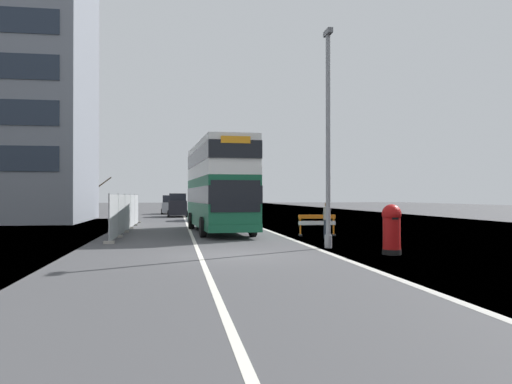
% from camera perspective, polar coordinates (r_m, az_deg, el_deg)
% --- Properties ---
extents(ground, '(140.00, 280.00, 0.10)m').
position_cam_1_polar(ground, '(18.03, -0.68, -6.99)').
color(ground, '#424244').
extents(double_decker_bus, '(3.20, 11.30, 4.89)m').
position_cam_1_polar(double_decker_bus, '(28.99, -4.13, 0.74)').
color(double_decker_bus, '#145638').
rests_on(double_decker_bus, ground).
extents(lamppost_foreground, '(0.29, 0.70, 8.45)m').
position_cam_1_polar(lamppost_foreground, '(20.41, 7.89, 5.14)').
color(lamppost_foreground, gray).
rests_on(lamppost_foreground, ground).
extents(red_pillar_postbox, '(0.67, 0.67, 1.72)m').
position_cam_1_polar(red_pillar_postbox, '(18.49, 14.61, -3.72)').
color(red_pillar_postbox, black).
rests_on(red_pillar_postbox, ground).
extents(roadworks_barrier, '(1.90, 0.53, 1.07)m').
position_cam_1_polar(roadworks_barrier, '(26.48, 6.68, -3.32)').
color(roadworks_barrier, orange).
rests_on(roadworks_barrier, ground).
extents(construction_site_fence, '(0.44, 17.20, 2.12)m').
position_cam_1_polar(construction_site_fence, '(31.17, -13.87, -2.24)').
color(construction_site_fence, '#A8AAAD').
rests_on(construction_site_fence, ground).
extents(car_oncoming_near, '(2.06, 4.36, 2.24)m').
position_cam_1_polar(car_oncoming_near, '(43.10, -5.52, -1.71)').
color(car_oncoming_near, navy).
rests_on(car_oncoming_near, ground).
extents(car_receding_mid, '(1.90, 4.25, 2.25)m').
position_cam_1_polar(car_receding_mid, '(50.93, -8.56, -1.50)').
color(car_receding_mid, black).
rests_on(car_receding_mid, ground).
extents(car_receding_far, '(1.99, 4.28, 2.08)m').
position_cam_1_polar(car_receding_far, '(59.20, -9.34, -1.43)').
color(car_receding_far, gray).
rests_on(car_receding_far, ground).
extents(bare_tree_far_verge_near, '(2.57, 1.98, 5.27)m').
position_cam_1_polar(bare_tree_far_verge_near, '(44.98, -25.00, 0.35)').
color(bare_tree_far_verge_near, '#4C3D2D').
rests_on(bare_tree_far_verge_near, ground).
extents(bare_tree_far_verge_mid, '(2.82, 3.00, 5.08)m').
position_cam_1_polar(bare_tree_far_verge_mid, '(71.22, -16.96, -0.01)').
color(bare_tree_far_verge_mid, '#4C3D2D').
rests_on(bare_tree_far_verge_mid, ground).
extents(bare_tree_far_verge_far, '(2.41, 2.86, 5.10)m').
position_cam_1_polar(bare_tree_far_verge_far, '(64.52, -19.64, 0.26)').
color(bare_tree_far_verge_far, '#4C3D2D').
rests_on(bare_tree_far_verge_far, ground).
extents(pedestrian_at_kerb, '(0.34, 0.34, 1.71)m').
position_cam_1_polar(pedestrian_at_kerb, '(25.09, 7.75, -3.05)').
color(pedestrian_at_kerb, '#2D3342').
rests_on(pedestrian_at_kerb, ground).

